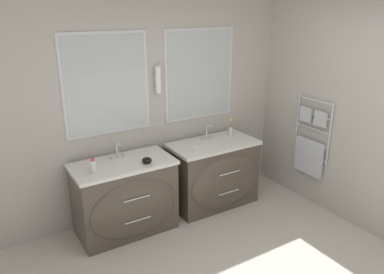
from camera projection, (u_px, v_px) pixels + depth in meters
name	position (u px, v px, depth m)	size (l,w,h in m)	color
wall_back	(150.00, 104.00, 4.35)	(5.14, 0.15, 2.60)	#B2ADA3
wall_right	(336.00, 107.00, 4.31)	(0.13, 4.12, 2.60)	#B2ADA3
vanity_left	(126.00, 198.00, 4.08)	(1.08, 0.64, 0.82)	#4C4238
vanity_right	(214.00, 174.00, 4.66)	(1.08, 0.64, 0.82)	#4C4238
faucet_left	(117.00, 150.00, 4.05)	(0.17, 0.13, 0.20)	silver
faucet_right	(207.00, 132.00, 4.63)	(0.17, 0.13, 0.20)	silver
toiletry_bottle	(93.00, 166.00, 3.71)	(0.06, 0.06, 0.16)	silver
amenity_bowl	(147.00, 160.00, 3.95)	(0.11, 0.11, 0.06)	black
flower_vase	(231.00, 129.00, 4.74)	(0.04, 0.04, 0.24)	silver
soap_dish	(197.00, 149.00, 4.30)	(0.10, 0.07, 0.04)	white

